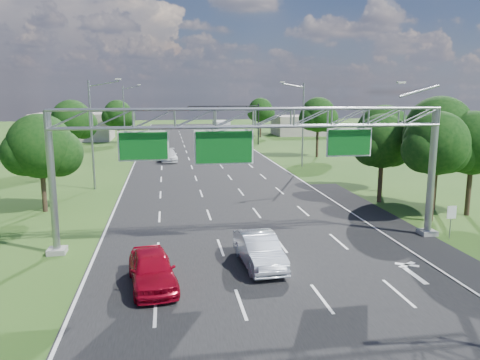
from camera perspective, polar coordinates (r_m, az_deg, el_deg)
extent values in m
plane|color=#234815|center=(45.54, -2.82, -0.66)|extent=(220.00, 220.00, 0.00)
cube|color=black|center=(45.54, -2.82, -0.66)|extent=(18.00, 180.00, 0.02)
cube|color=black|center=(33.31, 18.15, -5.44)|extent=(3.00, 30.00, 0.02)
cube|color=gray|center=(32.22, 21.85, -5.95)|extent=(1.00, 1.00, 0.30)
cylinder|color=gray|center=(31.39, 22.33, 0.81)|extent=(0.44, 0.44, 8.00)
cube|color=gray|center=(28.52, -21.39, -8.04)|extent=(1.00, 1.00, 0.30)
cylinder|color=gray|center=(27.58, -21.93, -0.43)|extent=(0.40, 0.40, 8.00)
cylinder|color=gray|center=(30.39, 21.04, 10.09)|extent=(2.54, 0.12, 0.79)
cube|color=beige|center=(29.81, 19.06, 11.18)|extent=(0.50, 0.22, 0.12)
cube|color=white|center=(26.58, -11.66, 4.10)|extent=(2.80, 0.05, 1.70)
cube|color=#0A5418|center=(26.52, -11.67, 4.09)|extent=(2.62, 0.05, 1.52)
cube|color=white|center=(26.76, -1.96, 4.04)|extent=(3.40, 0.05, 2.00)
cube|color=#0A5418|center=(26.70, -1.95, 4.02)|extent=(3.22, 0.05, 1.82)
cube|color=white|center=(28.64, 13.15, 4.50)|extent=(2.80, 0.05, 1.70)
cube|color=#0A5418|center=(28.58, 13.19, 4.49)|extent=(2.62, 0.05, 1.52)
cylinder|color=gray|center=(31.65, 24.28, -4.82)|extent=(0.06, 0.06, 2.00)
cube|color=white|center=(31.46, 24.40, -3.61)|extent=(0.60, 0.04, 0.80)
cylinder|color=black|center=(81.13, 2.25, 6.82)|extent=(0.24, 0.24, 7.00)
cylinder|color=black|center=(80.03, -2.00, 8.99)|extent=(12.00, 0.18, 0.18)
imported|color=black|center=(79.54, -6.34, 8.52)|extent=(0.18, 0.22, 1.10)
imported|color=black|center=(79.93, -2.72, 8.59)|extent=(0.18, 0.22, 1.10)
imported|color=black|center=(80.63, 0.86, 8.61)|extent=(0.18, 0.22, 1.10)
cylinder|color=gray|center=(45.09, -17.63, 5.16)|extent=(0.20, 0.20, 10.00)
cylinder|color=gray|center=(44.74, -16.30, 11.23)|extent=(2.78, 0.12, 0.60)
cube|color=beige|center=(44.61, -14.64, 11.82)|extent=(0.55, 0.22, 0.12)
cylinder|color=gray|center=(79.79, -13.94, 7.53)|extent=(0.20, 0.20, 10.00)
cylinder|color=gray|center=(79.59, -13.15, 10.94)|extent=(2.78, 0.12, 0.60)
cube|color=beige|center=(79.52, -12.21, 11.27)|extent=(0.55, 0.22, 0.12)
cylinder|color=gray|center=(56.91, 7.68, 6.61)|extent=(0.20, 0.20, 10.00)
cylinder|color=gray|center=(56.42, 6.51, 11.38)|extent=(2.78, 0.12, 0.60)
cube|color=beige|center=(56.10, 5.21, 11.81)|extent=(0.55, 0.22, 0.12)
cylinder|color=#2D2116|center=(35.31, 22.37, -1.69)|extent=(0.36, 0.36, 3.74)
sphere|color=black|center=(34.77, 22.79, 4.16)|extent=(4.40, 4.40, 4.40)
sphere|color=black|center=(35.75, 23.89, 3.35)|extent=(3.30, 3.30, 3.30)
sphere|color=black|center=(34.05, 21.58, 3.38)|extent=(3.08, 3.08, 3.08)
cylinder|color=#2D2116|center=(38.81, 22.64, -0.33)|extent=(0.36, 0.36, 4.18)
sphere|color=black|center=(38.30, 23.08, 5.69)|extent=(5.00, 5.00, 5.00)
sphere|color=black|center=(39.36, 24.25, 4.80)|extent=(3.75, 3.75, 3.75)
sphere|color=black|center=(37.50, 21.80, 4.93)|extent=(3.50, 3.50, 3.50)
cylinder|color=#2D2116|center=(40.05, 16.70, -0.27)|extent=(0.36, 0.36, 3.30)
sphere|color=black|center=(39.57, 16.97, 4.58)|extent=(4.40, 4.40, 4.40)
sphere|color=black|center=(40.47, 18.08, 3.86)|extent=(3.30, 3.30, 3.30)
sphere|color=black|center=(38.92, 15.81, 3.90)|extent=(3.08, 3.08, 3.08)
cylinder|color=#2D2116|center=(38.06, 26.09, -1.31)|extent=(0.36, 0.36, 3.52)
sphere|color=black|center=(37.55, 26.54, 4.08)|extent=(4.60, 4.60, 4.60)
sphere|color=black|center=(36.76, 25.43, 3.33)|extent=(3.22, 3.22, 3.22)
cylinder|color=#2D2116|center=(44.43, 16.83, 0.91)|extent=(0.36, 0.36, 3.52)
sphere|color=black|center=(43.99, 17.08, 5.64)|extent=(4.80, 4.80, 4.80)
sphere|color=black|center=(44.93, 18.20, 4.90)|extent=(3.60, 3.60, 3.60)
sphere|color=black|center=(43.30, 15.93, 4.99)|extent=(3.36, 3.36, 3.36)
cylinder|color=#2D2116|center=(38.28, -22.79, -1.32)|extent=(0.36, 0.36, 3.08)
sphere|color=black|center=(37.77, -23.16, 3.82)|extent=(4.80, 4.80, 4.80)
sphere|color=black|center=(37.95, -21.20, 3.08)|extent=(3.60, 3.60, 3.60)
sphere|color=black|center=(37.81, -24.81, 2.97)|extent=(3.36, 3.36, 3.36)
cylinder|color=#2D2116|center=(60.87, -19.60, 3.38)|extent=(0.36, 0.36, 3.74)
sphere|color=black|center=(60.55, -19.83, 6.94)|extent=(4.80, 4.80, 4.80)
sphere|color=black|center=(60.77, -18.60, 6.46)|extent=(3.60, 3.60, 3.60)
sphere|color=black|center=(60.49, -20.86, 6.41)|extent=(3.36, 3.36, 3.36)
cylinder|color=#2D2116|center=(85.12, -14.57, 5.42)|extent=(0.36, 0.36, 3.30)
sphere|color=black|center=(84.89, -14.69, 7.81)|extent=(4.80, 4.80, 4.80)
sphere|color=black|center=(85.21, -13.83, 7.46)|extent=(3.60, 3.60, 3.60)
sphere|color=black|center=(84.72, -15.42, 7.45)|extent=(3.36, 3.36, 3.36)
cylinder|color=#2D2116|center=(66.13, 9.39, 4.49)|extent=(0.36, 0.36, 3.96)
sphere|color=black|center=(65.83, 9.49, 7.86)|extent=(4.80, 4.80, 4.80)
sphere|color=black|center=(66.62, 10.36, 7.35)|extent=(3.60, 3.60, 3.60)
sphere|color=black|center=(65.24, 8.66, 7.44)|extent=(3.36, 3.36, 3.36)
cylinder|color=#2D2116|center=(94.56, 2.50, 6.30)|extent=(0.36, 0.36, 3.52)
sphere|color=black|center=(94.35, 2.52, 8.53)|extent=(4.80, 4.80, 4.80)
sphere|color=black|center=(95.01, 3.19, 8.18)|extent=(3.60, 3.60, 3.60)
sphere|color=black|center=(93.86, 1.90, 8.23)|extent=(3.36, 3.36, 3.36)
cube|color=gray|center=(94.22, -19.62, 6.14)|extent=(14.00, 10.00, 5.00)
cube|color=gray|center=(100.83, 7.66, 6.63)|extent=(12.00, 9.00, 4.00)
imported|color=#A1071C|center=(22.47, -10.67, -10.62)|extent=(2.65, 5.22, 1.70)
imported|color=silver|center=(24.65, 2.37, -8.52)|extent=(2.12, 5.22, 1.69)
imported|color=silver|center=(62.10, -8.68, 2.97)|extent=(2.33, 5.27, 1.50)
imported|color=black|center=(72.10, -1.65, 3.98)|extent=(1.81, 3.93, 1.09)
imported|color=white|center=(62.15, -2.20, 3.01)|extent=(1.78, 4.14, 1.32)
cube|color=silver|center=(92.76, -2.31, 6.23)|extent=(2.83, 6.54, 3.22)
cube|color=silver|center=(88.35, -1.97, 5.62)|extent=(2.56, 2.46, 2.36)
cylinder|color=black|center=(88.48, -2.74, 5.21)|extent=(0.38, 1.07, 1.07)
cylinder|color=black|center=(88.77, -1.22, 5.23)|extent=(0.38, 1.07, 1.07)
cylinder|color=black|center=(94.86, -3.17, 5.57)|extent=(0.38, 1.07, 1.07)
cylinder|color=black|center=(95.12, -1.75, 5.60)|extent=(0.38, 1.07, 1.07)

